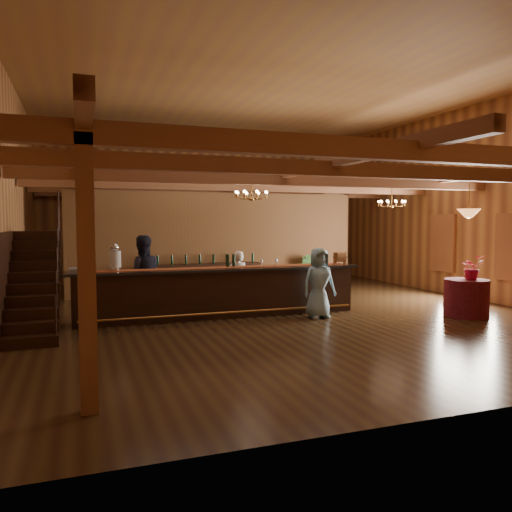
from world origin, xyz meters
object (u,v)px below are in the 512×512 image
object	(u,v)px
tasting_bar	(220,292)
raffle_drum	(340,257)
beverage_dispenser	(115,258)
pendant_lamp	(469,213)
bartender	(238,280)
chandelier_left	(252,195)
round_table	(466,298)
floor_plant	(303,271)
backbar_shelf	(207,279)
guest	(319,283)
staff_second	(142,276)
chandelier_right	(392,203)

from	to	relation	value
tasting_bar	raffle_drum	distance (m)	3.19
beverage_dispenser	pendant_lamp	distance (m)	8.05
raffle_drum	bartender	bearing A→B (deg)	160.14
chandelier_left	pendant_lamp	bearing A→B (deg)	-25.01
round_table	floor_plant	distance (m)	5.75
raffle_drum	backbar_shelf	bearing A→B (deg)	125.78
raffle_drum	guest	world-z (taller)	guest
backbar_shelf	staff_second	bearing A→B (deg)	-130.69
raffle_drum	floor_plant	bearing A→B (deg)	79.13
backbar_shelf	floor_plant	distance (m)	3.26
guest	chandelier_right	bearing A→B (deg)	34.11
raffle_drum	pendant_lamp	size ratio (longest dim) A/B	0.38
chandelier_right	pendant_lamp	xyz separation A→B (m)	(-0.40, -3.59, -0.35)
backbar_shelf	beverage_dispenser	bearing A→B (deg)	-132.64
round_table	bartender	distance (m)	5.46
pendant_lamp	chandelier_right	bearing A→B (deg)	83.69
beverage_dispenser	bartender	bearing A→B (deg)	14.01
backbar_shelf	bartender	world-z (taller)	bartender
beverage_dispenser	chandelier_right	size ratio (longest dim) A/B	0.75
chandelier_left	chandelier_right	world-z (taller)	same
tasting_bar	pendant_lamp	distance (m)	6.02
beverage_dispenser	raffle_drum	bearing A→B (deg)	-1.23
backbar_shelf	guest	world-z (taller)	guest
raffle_drum	bartender	size ratio (longest dim) A/B	0.23
chandelier_left	guest	xyz separation A→B (m)	(1.24, -1.13, -2.04)
chandelier_right	tasting_bar	bearing A→B (deg)	-163.82
round_table	raffle_drum	bearing A→B (deg)	141.35
pendant_lamp	guest	bearing A→B (deg)	163.21
bartender	floor_plant	size ratio (longest dim) A/B	1.27
guest	pendant_lamp	bearing A→B (deg)	-17.58
raffle_drum	bartender	world-z (taller)	bartender
round_table	pendant_lamp	size ratio (longest dim) A/B	1.11
tasting_bar	raffle_drum	size ratio (longest dim) A/B	20.08
guest	raffle_drum	bearing A→B (deg)	39.32
chandelier_right	chandelier_left	bearing A→B (deg)	-163.56
chandelier_right	bartender	size ratio (longest dim) A/B	0.54
chandelier_right	floor_plant	bearing A→B (deg)	135.98
chandelier_right	floor_plant	size ratio (longest dim) A/B	0.69
round_table	bartender	size ratio (longest dim) A/B	0.68
pendant_lamp	guest	distance (m)	3.81
tasting_bar	chandelier_right	bearing A→B (deg)	16.26
backbar_shelf	round_table	bearing A→B (deg)	-50.48
tasting_bar	pendant_lamp	bearing A→B (deg)	-19.30
staff_second	chandelier_right	bearing A→B (deg)	-173.31
bartender	floor_plant	world-z (taller)	bartender
raffle_drum	round_table	bearing A→B (deg)	-38.65
round_table	staff_second	bearing A→B (deg)	160.40
tasting_bar	staff_second	size ratio (longest dim) A/B	3.61
staff_second	guest	xyz separation A→B (m)	(3.80, -1.53, -0.14)
beverage_dispenser	raffle_drum	world-z (taller)	beverage_dispenser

